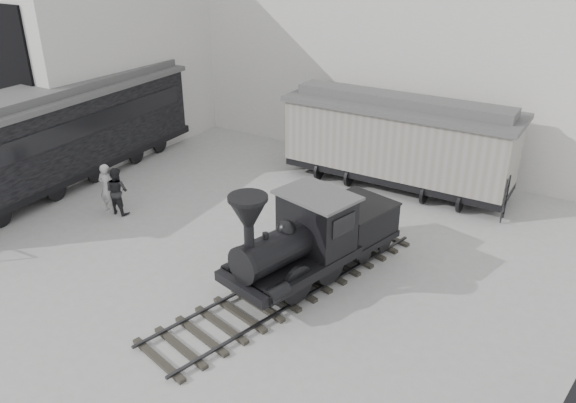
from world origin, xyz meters
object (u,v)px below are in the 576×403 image
Objects in this scene: boxcar at (398,140)px; locomotive at (308,242)px; passenger_coach at (60,134)px; visitor_a at (107,188)px; visitor_b at (117,191)px.

locomotive is at bearing -87.01° from boxcar.
boxcar reaches higher than passenger_coach.
locomotive is 0.68× the size of passenger_coach.
boxcar reaches higher than visitor_a.
locomotive is at bearing 174.82° from visitor_b.
boxcar reaches higher than visitor_b.
visitor_a is (3.77, -1.02, -1.17)m from passenger_coach.
locomotive is 12.57m from passenger_coach.
locomotive reaches higher than visitor_b.
visitor_b is (-7.81, -7.97, -1.11)m from boxcar.
passenger_coach is (-11.99, -7.04, 0.10)m from boxcar.
visitor_a is at bearing -166.62° from locomotive.
passenger_coach reaches higher than visitor_b.
passenger_coach is 7.57× the size of visitor_a.
boxcar is 4.92× the size of visitor_a.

